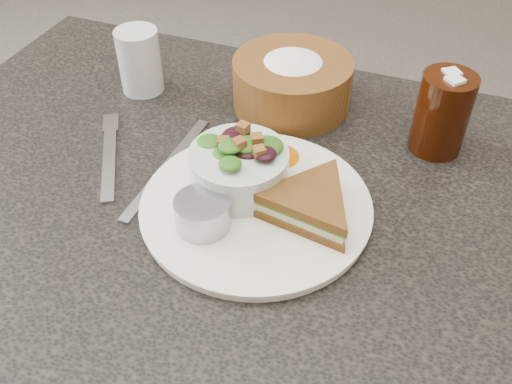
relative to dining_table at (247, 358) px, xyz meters
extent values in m
cube|color=black|center=(0.00, 0.00, 0.00)|extent=(1.00, 0.70, 0.75)
cylinder|color=silver|center=(0.02, -0.02, 0.38)|extent=(0.28, 0.28, 0.01)
cylinder|color=#969BA4|center=(-0.02, -0.07, 0.41)|extent=(0.07, 0.07, 0.04)
cone|color=#E66900|center=(0.02, 0.08, 0.40)|extent=(0.08, 0.08, 0.03)
cube|color=#B5B6B7|center=(-0.19, 0.00, 0.38)|extent=(0.10, 0.15, 0.00)
cube|color=#A7A9AD|center=(-0.11, 0.01, 0.38)|extent=(0.02, 0.22, 0.00)
cylinder|color=#B6BFC5|center=(-0.24, 0.17, 0.42)|extent=(0.08, 0.08, 0.10)
camera|label=1|loc=(0.20, -0.48, 0.86)|focal=40.00mm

